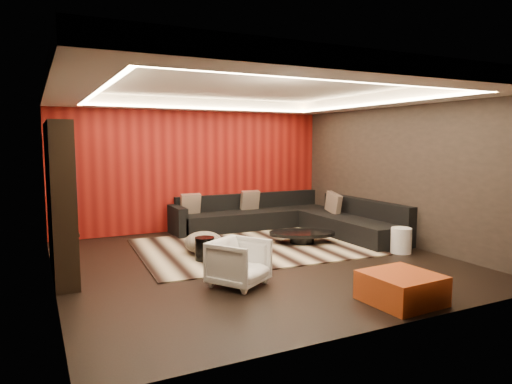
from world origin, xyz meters
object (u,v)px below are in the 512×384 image
coffee_table (302,237)px  sectional_sofa (290,219)px  white_side_table (401,240)px  drum_stool (205,249)px  orange_ottoman (401,288)px  armchair (239,263)px

coffee_table → sectional_sofa: bearing=70.6°
coffee_table → sectional_sofa: (0.40, 1.14, 0.14)m
white_side_table → sectional_sofa: sectional_sofa is taller
drum_stool → orange_ottoman: drum_stool is taller
white_side_table → sectional_sofa: 2.62m
drum_stool → orange_ottoman: size_ratio=0.47×
drum_stool → armchair: (-0.02, -1.39, 0.11)m
coffee_table → white_side_table: size_ratio=2.83×
coffee_table → orange_ottoman: size_ratio=1.56×
orange_ottoman → white_side_table: bearing=46.2°
coffee_table → orange_ottoman: bearing=-100.9°
sectional_sofa → drum_stool: bearing=-148.5°
armchair → sectional_sofa: sectional_sofa is taller
drum_stool → armchair: bearing=-90.7°
white_side_table → orange_ottoman: bearing=-133.8°
sectional_sofa → orange_ottoman: bearing=-103.2°
orange_ottoman → armchair: size_ratio=1.16×
drum_stool → orange_ottoman: bearing=-62.8°
drum_stool → white_side_table: (3.25, -0.98, 0.01)m
sectional_sofa → armchair: bearing=-130.7°
white_side_table → orange_ottoman: size_ratio=0.55×
coffee_table → white_side_table: (1.17, -1.37, 0.10)m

